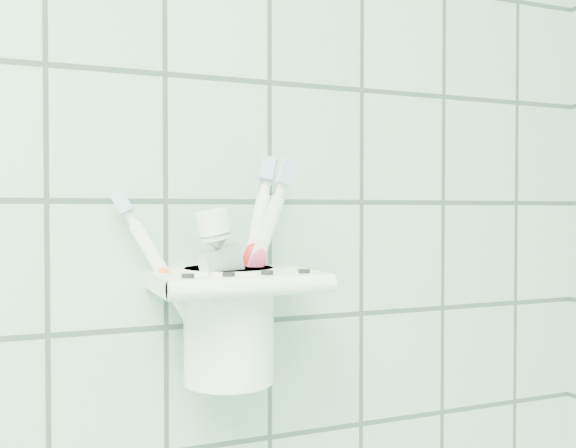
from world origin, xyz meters
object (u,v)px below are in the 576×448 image
Objects in this scene: cup at (229,320)px; toothbrush_pink at (223,268)px; toothbrush_blue at (229,258)px; toothbrush_orange at (219,258)px; holder_bracket at (234,282)px; toothpaste_tube at (243,278)px.

cup is 0.05m from toothbrush_pink.
toothbrush_blue is 0.02m from toothbrush_orange.
toothbrush_pink reaches higher than holder_bracket.
toothpaste_tube is (0.01, -0.00, -0.02)m from toothbrush_blue.
toothbrush_blue is at bearing -79.14° from toothbrush_orange.
toothbrush_blue reaches higher than holder_bracket.
holder_bracket is 0.02m from toothbrush_pink.
toothbrush_orange is 0.03m from toothpaste_tube.
holder_bracket is 0.01m from toothpaste_tube.
toothbrush_pink is 1.16× the size of toothpaste_tube.
cup is (-0.00, 0.00, -0.03)m from holder_bracket.
toothbrush_orange is at bearing 87.86° from toothbrush_pink.
toothbrush_blue reaches higher than toothpaste_tube.
holder_bracket is 0.03m from cup.
cup is 0.06m from toothbrush_orange.
toothbrush_blue is at bearing -140.09° from holder_bracket.
toothpaste_tube is (0.01, -0.01, 0.04)m from cup.
toothbrush_blue is at bearing 35.88° from toothbrush_pink.
toothbrush_orange reaches higher than holder_bracket.
toothbrush_blue is at bearing 133.49° from toothpaste_tube.
toothbrush_orange is 1.28× the size of toothpaste_tube.
holder_bracket is 0.70× the size of toothbrush_blue.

